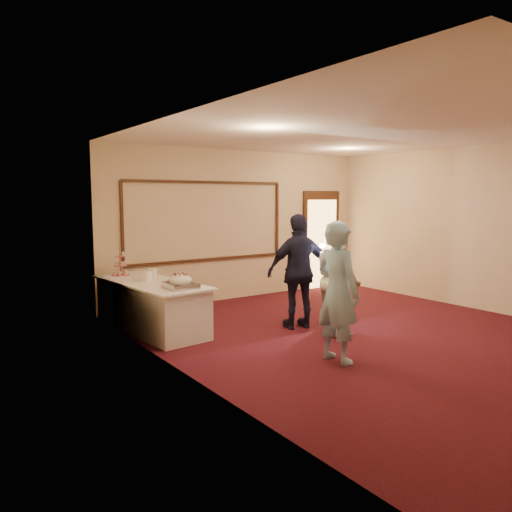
{
  "coord_description": "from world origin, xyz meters",
  "views": [
    {
      "loc": [
        -5.54,
        -5.03,
        2.07
      ],
      "look_at": [
        -1.14,
        1.32,
        1.15
      ],
      "focal_mm": 35.0,
      "sensor_mm": 36.0,
      "label": 1
    }
  ],
  "objects_px": {
    "pavlova_tray": "(180,282)",
    "guest": "(299,271)",
    "tart": "(175,281)",
    "man": "(338,292)",
    "woman": "(338,279)",
    "cupcake_stand": "(120,266)",
    "buffet_table": "(151,306)",
    "plate_stack_b": "(152,273)",
    "plate_stack_a": "(146,276)"
  },
  "relations": [
    {
      "from": "pavlova_tray",
      "to": "plate_stack_b",
      "type": "height_order",
      "value": "pavlova_tray"
    },
    {
      "from": "woman",
      "to": "tart",
      "type": "bearing_deg",
      "value": 76.52
    },
    {
      "from": "tart",
      "to": "man",
      "type": "xyz_separation_m",
      "value": [
        1.09,
        -2.36,
        0.09
      ]
    },
    {
      "from": "cupcake_stand",
      "to": "guest",
      "type": "bearing_deg",
      "value": -43.75
    },
    {
      "from": "buffet_table",
      "to": "man",
      "type": "relative_size",
      "value": 1.34
    },
    {
      "from": "buffet_table",
      "to": "cupcake_stand",
      "type": "height_order",
      "value": "cupcake_stand"
    },
    {
      "from": "pavlova_tray",
      "to": "guest",
      "type": "relative_size",
      "value": 0.32
    },
    {
      "from": "guest",
      "to": "plate_stack_a",
      "type": "bearing_deg",
      "value": -16.49
    },
    {
      "from": "pavlova_tray",
      "to": "tart",
      "type": "height_order",
      "value": "pavlova_tray"
    },
    {
      "from": "cupcake_stand",
      "to": "plate_stack_a",
      "type": "xyz_separation_m",
      "value": [
        0.13,
        -0.78,
        -0.08
      ]
    },
    {
      "from": "cupcake_stand",
      "to": "woman",
      "type": "relative_size",
      "value": 0.26
    },
    {
      "from": "cupcake_stand",
      "to": "pavlova_tray",
      "type": "bearing_deg",
      "value": -79.86
    },
    {
      "from": "plate_stack_b",
      "to": "woman",
      "type": "relative_size",
      "value": 0.1
    },
    {
      "from": "pavlova_tray",
      "to": "guest",
      "type": "distance_m",
      "value": 1.9
    },
    {
      "from": "tart",
      "to": "cupcake_stand",
      "type": "bearing_deg",
      "value": 108.46
    },
    {
      "from": "pavlova_tray",
      "to": "woman",
      "type": "bearing_deg",
      "value": -24.36
    },
    {
      "from": "woman",
      "to": "guest",
      "type": "height_order",
      "value": "guest"
    },
    {
      "from": "plate_stack_b",
      "to": "pavlova_tray",
      "type": "bearing_deg",
      "value": -92.58
    },
    {
      "from": "buffet_table",
      "to": "plate_stack_a",
      "type": "xyz_separation_m",
      "value": [
        -0.03,
        0.08,
        0.46
      ]
    },
    {
      "from": "buffet_table",
      "to": "cupcake_stand",
      "type": "bearing_deg",
      "value": 100.69
    },
    {
      "from": "plate_stack_b",
      "to": "tart",
      "type": "bearing_deg",
      "value": -84.98
    },
    {
      "from": "pavlova_tray",
      "to": "plate_stack_b",
      "type": "distance_m",
      "value": 1.14
    },
    {
      "from": "plate_stack_a",
      "to": "plate_stack_b",
      "type": "xyz_separation_m",
      "value": [
        0.22,
        0.29,
        -0.0
      ]
    },
    {
      "from": "woman",
      "to": "guest",
      "type": "xyz_separation_m",
      "value": [
        -0.3,
        0.56,
        0.07
      ]
    },
    {
      "from": "pavlova_tray",
      "to": "woman",
      "type": "height_order",
      "value": "woman"
    },
    {
      "from": "guest",
      "to": "woman",
      "type": "bearing_deg",
      "value": 133.86
    },
    {
      "from": "pavlova_tray",
      "to": "guest",
      "type": "bearing_deg",
      "value": -12.68
    },
    {
      "from": "guest",
      "to": "tart",
      "type": "bearing_deg",
      "value": -9.87
    },
    {
      "from": "pavlova_tray",
      "to": "tart",
      "type": "relative_size",
      "value": 2.1
    },
    {
      "from": "plate_stack_a",
      "to": "pavlova_tray",
      "type": "bearing_deg",
      "value": -79.17
    },
    {
      "from": "plate_stack_b",
      "to": "man",
      "type": "distance_m",
      "value": 3.3
    },
    {
      "from": "tart",
      "to": "guest",
      "type": "height_order",
      "value": "guest"
    },
    {
      "from": "buffet_table",
      "to": "woman",
      "type": "bearing_deg",
      "value": -37.46
    },
    {
      "from": "woman",
      "to": "man",
      "type": "bearing_deg",
      "value": 156.5
    },
    {
      "from": "buffet_table",
      "to": "pavlova_tray",
      "type": "relative_size",
      "value": 4.15
    },
    {
      "from": "plate_stack_a",
      "to": "plate_stack_b",
      "type": "relative_size",
      "value": 1.05
    },
    {
      "from": "buffet_table",
      "to": "cupcake_stand",
      "type": "relative_size",
      "value": 5.58
    },
    {
      "from": "plate_stack_a",
      "to": "woman",
      "type": "height_order",
      "value": "woman"
    },
    {
      "from": "plate_stack_b",
      "to": "man",
      "type": "bearing_deg",
      "value": -69.45
    },
    {
      "from": "tart",
      "to": "woman",
      "type": "relative_size",
      "value": 0.16
    },
    {
      "from": "man",
      "to": "tart",
      "type": "bearing_deg",
      "value": 22.56
    },
    {
      "from": "plate_stack_b",
      "to": "cupcake_stand",
      "type": "bearing_deg",
      "value": 124.68
    },
    {
      "from": "man",
      "to": "woman",
      "type": "height_order",
      "value": "man"
    },
    {
      "from": "pavlova_tray",
      "to": "cupcake_stand",
      "type": "bearing_deg",
      "value": 100.14
    },
    {
      "from": "tart",
      "to": "woman",
      "type": "xyz_separation_m",
      "value": [
        2.04,
        -1.39,
        0.04
      ]
    },
    {
      "from": "buffet_table",
      "to": "tart",
      "type": "height_order",
      "value": "tart"
    },
    {
      "from": "plate_stack_b",
      "to": "tart",
      "type": "xyz_separation_m",
      "value": [
        0.06,
        -0.73,
        -0.04
      ]
    },
    {
      "from": "pavlova_tray",
      "to": "woman",
      "type": "relative_size",
      "value": 0.35
    },
    {
      "from": "cupcake_stand",
      "to": "plate_stack_a",
      "type": "distance_m",
      "value": 0.8
    },
    {
      "from": "cupcake_stand",
      "to": "plate_stack_b",
      "type": "bearing_deg",
      "value": -55.32
    }
  ]
}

